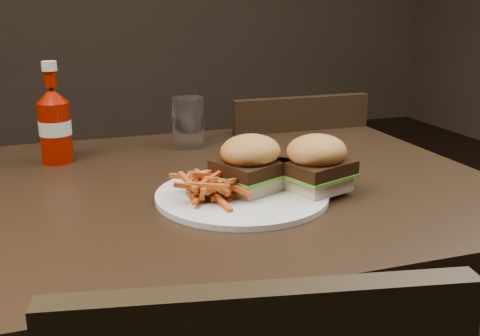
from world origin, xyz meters
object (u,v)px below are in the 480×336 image
object	(u,v)px
plate	(242,195)
tumbler	(188,123)
dining_table	(164,197)
chair_far	(274,222)
ketchup_bottle	(56,133)

from	to	relation	value
plate	tumbler	world-z (taller)	tumbler
dining_table	chair_far	size ratio (longest dim) A/B	3.18
dining_table	chair_far	distance (m)	0.72
ketchup_bottle	plate	bearing A→B (deg)	-48.68
chair_far	ketchup_bottle	bearing A→B (deg)	25.59
chair_far	plate	world-z (taller)	plate
plate	ketchup_bottle	distance (m)	0.44
chair_far	plate	size ratio (longest dim) A/B	1.30
dining_table	tumbler	size ratio (longest dim) A/B	10.69
dining_table	ketchup_bottle	bearing A→B (deg)	127.71
ketchup_bottle	tumbler	distance (m)	0.28
chair_far	tumbler	xyz separation A→B (m)	(-0.31, -0.24, 0.38)
chair_far	tumbler	distance (m)	0.54
dining_table	chair_far	bearing A→B (deg)	49.99
ketchup_bottle	tumbler	bearing A→B (deg)	7.46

